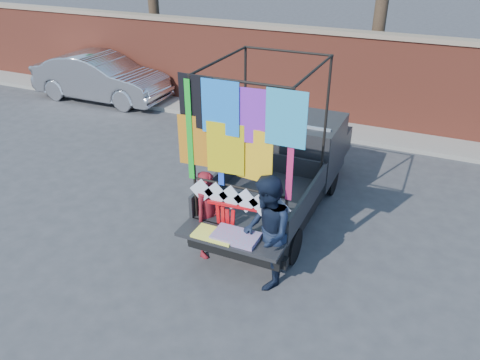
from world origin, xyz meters
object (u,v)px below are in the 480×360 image
at_px(woman, 209,215).
at_px(man, 267,233).
at_px(sedan, 101,77).
at_px(pickup_truck, 289,164).

xyz_separation_m(woman, man, (1.14, -0.29, 0.15)).
relative_size(sedan, man, 2.45).
xyz_separation_m(sedan, woman, (7.06, -5.95, 0.03)).
distance_m(pickup_truck, man, 2.70).
xyz_separation_m(pickup_truck, sedan, (-7.66, 3.61, -0.05)).
bearing_deg(sedan, man, -128.20).
bearing_deg(man, sedan, -151.73).
height_order(sedan, man, man).
bearing_deg(woman, sedan, 65.61).
height_order(pickup_truck, woman, pickup_truck).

